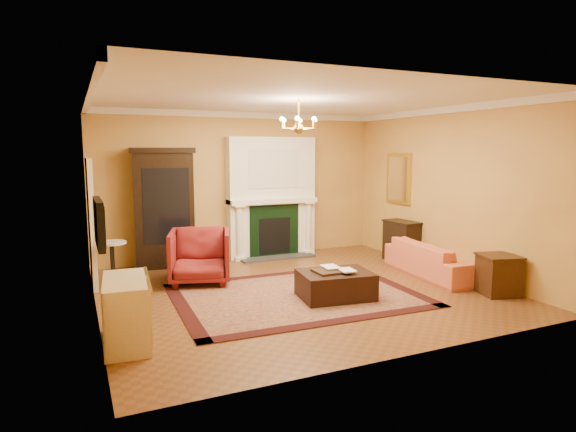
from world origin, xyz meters
TOP-DOWN VIEW (x-y plane):
  - floor at (0.00, 0.00)m, footprint 6.00×5.50m
  - ceiling at (0.00, 0.00)m, footprint 6.00×5.50m
  - wall_back at (0.00, 2.76)m, footprint 6.00×0.02m
  - wall_front at (0.00, -2.76)m, footprint 6.00×0.02m
  - wall_left at (-3.01, 0.00)m, footprint 0.02×5.50m
  - wall_right at (3.01, 0.00)m, footprint 0.02×5.50m
  - fireplace at (0.60, 2.57)m, footprint 1.90×0.70m
  - crown_molding at (0.00, 0.96)m, footprint 6.00×5.50m
  - doorway at (-2.95, 1.70)m, footprint 0.08×1.05m
  - tv_panel at (-2.95, -0.60)m, footprint 0.09×0.95m
  - gilt_mirror at (2.97, 1.40)m, footprint 0.06×0.76m
  - chandelier at (-0.00, 0.00)m, footprint 0.63×0.55m
  - oriental_rug at (-0.16, -0.26)m, footprint 3.73×2.85m
  - china_cabinet at (-1.64, 2.49)m, footprint 1.14×0.63m
  - wingback_armchair at (-1.32, 1.08)m, footprint 1.20×1.15m
  - pedestal_table at (-2.70, 1.17)m, footprint 0.45×0.45m
  - commode at (-2.73, -1.14)m, footprint 0.57×1.06m
  - coral_sofa at (2.61, -0.16)m, footprint 0.79×2.10m
  - end_table at (2.72, -1.49)m, footprint 0.64×0.64m
  - console_table at (2.78, 0.99)m, footprint 0.45×0.74m
  - leather_ottoman at (0.32, -0.63)m, footprint 1.15×0.90m
  - ottoman_tray at (0.25, -0.62)m, footprint 0.50×0.39m
  - book_a at (0.19, -0.50)m, footprint 0.23×0.04m
  - book_b at (0.33, -0.75)m, footprint 0.22×0.05m
  - topiary_left at (-0.16, 2.53)m, footprint 0.16×0.16m
  - topiary_right at (1.35, 2.53)m, footprint 0.17×0.17m

SIDE VIEW (x-z plane):
  - floor at x=0.00m, z-range -0.02..0.00m
  - oriental_rug at x=-0.16m, z-range 0.00..0.01m
  - leather_ottoman at x=0.32m, z-range 0.02..0.41m
  - end_table at x=2.72m, z-range 0.00..0.60m
  - commode at x=-2.73m, z-range 0.00..0.76m
  - console_table at x=2.78m, z-range 0.00..0.79m
  - coral_sofa at x=2.61m, z-range 0.00..0.80m
  - ottoman_tray at x=0.25m, z-range 0.41..0.44m
  - pedestal_table at x=-2.70m, z-range 0.06..0.86m
  - wingback_armchair at x=-1.32m, z-range 0.00..1.01m
  - book_b at x=0.33m, z-range 0.44..0.74m
  - book_a at x=0.19m, z-range 0.44..0.75m
  - doorway at x=-2.95m, z-range 0.00..2.10m
  - china_cabinet at x=-1.64m, z-range 0.00..2.18m
  - fireplace at x=0.60m, z-range -0.06..2.44m
  - tv_panel at x=-2.95m, z-range 1.06..1.64m
  - topiary_left at x=-0.16m, z-range 1.25..1.68m
  - topiary_right at x=1.35m, z-range 1.25..1.72m
  - wall_back at x=0.00m, z-range 0.00..3.00m
  - wall_front at x=0.00m, z-range 0.00..3.00m
  - wall_left at x=-3.01m, z-range 0.00..3.00m
  - wall_right at x=3.01m, z-range 0.00..3.00m
  - gilt_mirror at x=2.97m, z-range 1.12..2.17m
  - chandelier at x=0.00m, z-range 2.34..2.87m
  - crown_molding at x=0.00m, z-range 2.88..3.00m
  - ceiling at x=0.00m, z-range 3.00..3.02m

